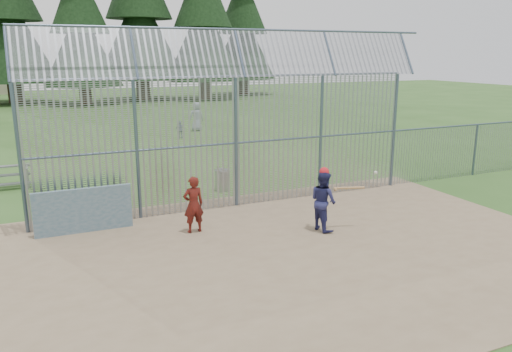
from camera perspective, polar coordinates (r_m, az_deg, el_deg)
name	(u,v)px	position (r m, az deg, el deg)	size (l,w,h in m)	color
ground	(288,243)	(12.72, 3.70, -7.68)	(120.00, 120.00, 0.00)	#2D511E
dirt_infield	(298,250)	(12.30, 4.79, -8.41)	(14.00, 10.00, 0.02)	#756047
dugout_wall	(84,210)	(13.98, -19.11, -3.74)	(2.50, 0.12, 1.20)	#38566B
batter	(323,201)	(13.45, 7.70, -2.82)	(0.79, 0.61, 1.62)	navy
onlooker	(193,204)	(13.28, -7.16, -3.25)	(0.56, 0.36, 1.52)	maroon
bg_kid_standing	(196,117)	(30.88, -6.82, 6.76)	(0.88, 0.57, 1.79)	gray
bg_kid_seated	(181,130)	(28.30, -8.62, 5.24)	(0.58, 0.24, 0.99)	slate
batting_gear	(330,175)	(13.34, 8.51, 0.09)	(1.84, 0.44, 0.65)	red
trash_can	(222,180)	(17.36, -3.85, -0.45)	(0.56, 0.56, 0.82)	gray
backstop_fence	(290,128)	(15.88, 3.89, 5.49)	(20.09, 0.81, 5.30)	#47566B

